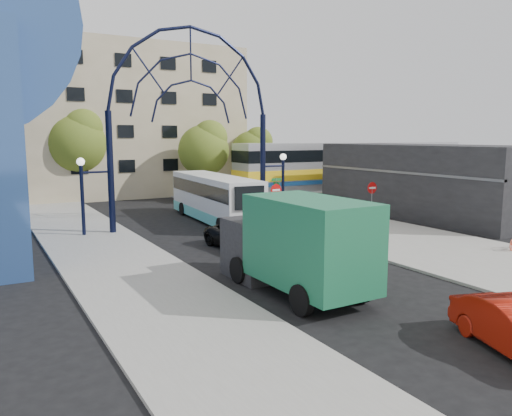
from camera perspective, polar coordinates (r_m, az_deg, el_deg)
ground at (r=19.57m, az=9.00°, el=-8.48°), size 120.00×120.00×0.00m
sidewalk_east at (r=27.70m, az=16.83°, el=-3.66°), size 8.00×56.00×0.12m
plaza_west at (r=21.96m, az=-14.84°, el=-6.65°), size 5.00×50.00×0.12m
gateway_arch at (r=31.06m, az=-7.41°, el=13.63°), size 13.64×0.44×12.10m
stop_sign at (r=31.54m, az=2.31°, el=1.66°), size 0.80×0.07×2.50m
do_not_enter_sign at (r=33.71m, az=13.12°, el=1.84°), size 0.76×0.07×2.48m
street_name_sign at (r=32.24m, az=2.35°, el=2.05°), size 0.70×0.70×2.80m
sandwich_board at (r=27.36m, az=10.41°, el=-2.13°), size 0.55×0.61×0.99m
commercial_block_east at (r=37.23m, az=18.82°, el=3.01°), size 6.00×16.00×5.00m
apartment_block at (r=51.46m, az=-14.29°, el=9.53°), size 20.00×12.10×14.00m
train_platform at (r=48.74m, az=11.29°, el=1.94°), size 32.00×5.00×0.80m
train_car at (r=48.54m, az=11.37°, el=4.87°), size 25.10×3.05×4.20m
tree_north_a at (r=44.31m, az=-5.83°, el=6.89°), size 4.48×4.48×7.00m
tree_north_b at (r=45.21m, az=-19.73°, el=7.32°), size 5.12×5.12×8.00m
tree_north_c at (r=48.79m, az=-0.29°, el=6.66°), size 4.16×4.16×6.50m
city_bus at (r=33.07m, az=-4.75°, el=1.21°), size 3.20×11.12×3.02m
green_truck at (r=17.97m, az=4.38°, el=-4.17°), size 2.78×6.95×3.49m
black_suv at (r=24.82m, az=-1.48°, el=-3.27°), size 2.66×4.87×1.30m
bike_near_a at (r=30.99m, az=10.10°, el=-1.32°), size 0.83×1.62×0.81m
bike_near_b at (r=29.93m, az=9.90°, el=-1.36°), size 0.68×1.88×1.11m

